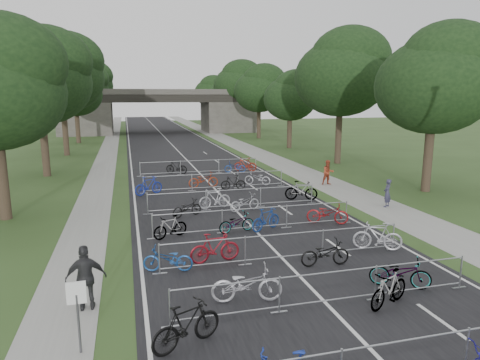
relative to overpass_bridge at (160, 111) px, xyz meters
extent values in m
cube|color=black|center=(0.00, -15.00, -3.53)|extent=(11.00, 140.00, 0.01)
cube|color=gray|center=(8.00, -15.00, -3.53)|extent=(3.00, 140.00, 0.01)
cube|color=gray|center=(-7.50, -15.00, -3.53)|extent=(2.00, 140.00, 0.01)
cube|color=silver|center=(0.00, -15.00, -3.53)|extent=(0.12, 140.00, 0.00)
cube|color=#45423E|center=(-11.50, 0.00, -1.03)|extent=(8.00, 8.00, 5.00)
cube|color=#45423E|center=(11.50, 0.00, -1.03)|extent=(8.00, 8.00, 5.00)
cube|color=black|center=(0.00, 0.00, 2.07)|extent=(30.00, 8.00, 1.20)
cube|color=#45423E|center=(0.00, -3.80, 3.07)|extent=(30.00, 0.40, 0.90)
cube|color=#45423E|center=(0.00, 3.80, 3.07)|extent=(30.00, 0.40, 0.90)
cylinder|color=#4C4C51|center=(-6.80, -62.00, -2.78)|extent=(0.06, 0.06, 1.50)
cube|color=white|center=(-6.80, -62.00, -1.98)|extent=(0.45, 0.04, 0.55)
cylinder|color=#33261C|center=(-11.50, -49.00, -1.43)|extent=(0.56, 0.56, 4.20)
sphere|color=black|center=(-10.90, -49.50, 4.03)|extent=(5.38, 5.38, 5.38)
cylinder|color=#33261C|center=(13.00, -49.00, -1.29)|extent=(0.56, 0.56, 4.48)
ellipsoid|color=black|center=(13.00, -49.00, 3.10)|extent=(7.17, 7.17, 5.88)
sphere|color=black|center=(13.60, -49.50, 4.53)|extent=(5.73, 5.73, 5.73)
sphere|color=black|center=(12.50, -48.50, 2.20)|extent=(4.66, 4.66, 4.66)
cylinder|color=#33261C|center=(-11.50, -37.00, -1.17)|extent=(0.56, 0.56, 4.72)
ellipsoid|color=black|center=(-11.50, -37.00, 3.46)|extent=(7.56, 7.56, 6.20)
sphere|color=black|center=(-10.90, -37.50, 4.97)|extent=(6.05, 6.05, 6.05)
sphere|color=black|center=(-12.00, -36.50, 2.51)|extent=(4.91, 4.91, 4.91)
cylinder|color=#33261C|center=(13.00, -37.00, -0.98)|extent=(0.56, 0.56, 5.11)
ellipsoid|color=black|center=(13.00, -37.00, 4.03)|extent=(8.18, 8.18, 6.70)
sphere|color=black|center=(13.60, -37.50, 5.66)|extent=(6.54, 6.54, 6.54)
sphere|color=black|center=(12.50, -36.50, 3.01)|extent=(5.31, 5.31, 5.31)
cylinder|color=#33261C|center=(-11.50, -25.00, -0.91)|extent=(0.56, 0.56, 5.25)
ellipsoid|color=black|center=(-11.50, -25.00, 4.24)|extent=(8.40, 8.40, 6.89)
sphere|color=black|center=(-10.90, -25.50, 5.92)|extent=(6.72, 6.72, 6.72)
sphere|color=black|center=(-12.00, -24.50, 3.19)|extent=(5.46, 5.46, 5.46)
cylinder|color=#33261C|center=(13.00, -25.00, -1.61)|extent=(0.56, 0.56, 3.85)
ellipsoid|color=black|center=(13.00, -25.00, 2.16)|extent=(6.16, 6.16, 5.05)
sphere|color=black|center=(13.60, -25.50, 3.40)|extent=(4.93, 4.93, 4.93)
sphere|color=black|center=(12.50, -24.50, 1.39)|extent=(4.00, 4.00, 4.00)
cylinder|color=#33261C|center=(-11.50, -13.00, -1.43)|extent=(0.56, 0.56, 4.20)
ellipsoid|color=black|center=(-11.50, -13.00, 2.68)|extent=(6.72, 6.72, 5.51)
sphere|color=black|center=(-10.90, -13.50, 4.03)|extent=(5.38, 5.38, 5.38)
sphere|color=black|center=(-12.00, -12.50, 1.84)|extent=(4.37, 4.37, 4.37)
cylinder|color=#33261C|center=(13.00, -13.00, -1.29)|extent=(0.56, 0.56, 4.48)
ellipsoid|color=black|center=(13.00, -13.00, 3.10)|extent=(7.17, 7.17, 5.88)
sphere|color=black|center=(13.60, -13.50, 4.53)|extent=(5.73, 5.73, 5.73)
sphere|color=black|center=(12.50, -12.50, 2.20)|extent=(4.66, 4.66, 4.66)
cylinder|color=#33261C|center=(-11.50, -1.00, -1.17)|extent=(0.56, 0.56, 4.72)
ellipsoid|color=black|center=(-11.50, -1.00, 3.46)|extent=(7.56, 7.56, 6.20)
sphere|color=black|center=(-10.90, -1.50, 4.97)|extent=(6.05, 6.05, 6.05)
sphere|color=black|center=(-12.00, -0.50, 2.51)|extent=(4.91, 4.91, 4.91)
cylinder|color=#33261C|center=(13.00, -1.00, -0.98)|extent=(0.56, 0.56, 5.11)
ellipsoid|color=black|center=(13.00, -1.00, 4.03)|extent=(8.18, 8.18, 6.70)
sphere|color=black|center=(13.60, -1.50, 5.66)|extent=(6.54, 6.54, 6.54)
sphere|color=black|center=(12.50, -0.50, 3.01)|extent=(5.31, 5.31, 5.31)
cylinder|color=#33261C|center=(-11.50, 11.00, -0.91)|extent=(0.56, 0.56, 5.25)
ellipsoid|color=black|center=(-11.50, 11.00, 4.24)|extent=(8.40, 8.40, 6.89)
sphere|color=black|center=(-10.90, 10.50, 5.92)|extent=(6.72, 6.72, 6.72)
sphere|color=black|center=(-12.00, 11.50, 3.19)|extent=(5.46, 5.46, 5.46)
cylinder|color=#33261C|center=(13.00, 11.00, -1.61)|extent=(0.56, 0.56, 3.85)
ellipsoid|color=black|center=(13.00, 11.00, 2.16)|extent=(6.16, 6.16, 5.05)
sphere|color=black|center=(13.60, 10.50, 3.40)|extent=(4.93, 4.93, 4.93)
sphere|color=black|center=(12.50, 11.50, 1.39)|extent=(4.00, 4.00, 4.00)
cylinder|color=#33261C|center=(-11.50, 23.00, -1.43)|extent=(0.56, 0.56, 4.20)
ellipsoid|color=black|center=(-11.50, 23.00, 2.68)|extent=(6.72, 6.72, 5.51)
sphere|color=black|center=(-10.90, 22.50, 4.03)|extent=(5.38, 5.38, 5.38)
sphere|color=black|center=(-12.00, 23.50, 1.84)|extent=(4.37, 4.37, 4.37)
cylinder|color=#33261C|center=(13.00, 23.00, -1.29)|extent=(0.56, 0.56, 4.48)
ellipsoid|color=black|center=(13.00, 23.00, 3.10)|extent=(7.17, 7.17, 5.88)
sphere|color=black|center=(13.60, 22.50, 4.53)|extent=(5.73, 5.73, 5.73)
sphere|color=black|center=(12.50, 23.50, 2.20)|extent=(4.66, 4.66, 4.66)
cylinder|color=#999CA1|center=(0.00, -65.00, -2.48)|extent=(9.20, 0.04, 0.04)
cylinder|color=#999CA1|center=(1.53, -65.00, -2.98)|extent=(0.05, 0.05, 1.10)
cylinder|color=#999CA1|center=(0.00, -61.40, -2.48)|extent=(9.20, 0.04, 0.04)
cylinder|color=#999CA1|center=(0.00, -61.40, -3.35)|extent=(9.20, 0.04, 0.04)
cylinder|color=#999CA1|center=(-4.60, -61.40, -2.98)|extent=(0.05, 0.05, 1.10)
cube|color=#999CA1|center=(-4.60, -61.40, -3.52)|extent=(0.50, 0.08, 0.03)
cylinder|color=#999CA1|center=(-1.53, -61.40, -2.98)|extent=(0.05, 0.05, 1.10)
cube|color=#999CA1|center=(-1.53, -61.40, -3.52)|extent=(0.50, 0.08, 0.03)
cylinder|color=#999CA1|center=(1.53, -61.40, -2.98)|extent=(0.05, 0.05, 1.10)
cube|color=#999CA1|center=(1.53, -61.40, -3.52)|extent=(0.50, 0.08, 0.03)
cylinder|color=#999CA1|center=(4.60, -61.40, -2.98)|extent=(0.05, 0.05, 1.10)
cube|color=#999CA1|center=(4.60, -61.40, -3.52)|extent=(0.50, 0.08, 0.03)
cylinder|color=#999CA1|center=(0.00, -57.80, -2.48)|extent=(9.20, 0.04, 0.04)
cylinder|color=#999CA1|center=(0.00, -57.80, -3.35)|extent=(9.20, 0.04, 0.04)
cylinder|color=#999CA1|center=(-4.60, -57.80, -2.98)|extent=(0.05, 0.05, 1.10)
cube|color=#999CA1|center=(-4.60, -57.80, -3.52)|extent=(0.50, 0.08, 0.03)
cylinder|color=#999CA1|center=(-1.53, -57.80, -2.98)|extent=(0.05, 0.05, 1.10)
cube|color=#999CA1|center=(-1.53, -57.80, -3.52)|extent=(0.50, 0.08, 0.03)
cylinder|color=#999CA1|center=(1.53, -57.80, -2.98)|extent=(0.05, 0.05, 1.10)
cube|color=#999CA1|center=(1.53, -57.80, -3.52)|extent=(0.50, 0.08, 0.03)
cylinder|color=#999CA1|center=(4.60, -57.80, -2.98)|extent=(0.05, 0.05, 1.10)
cube|color=#999CA1|center=(4.60, -57.80, -3.52)|extent=(0.50, 0.08, 0.03)
cylinder|color=#999CA1|center=(0.00, -54.00, -2.48)|extent=(9.20, 0.04, 0.04)
cylinder|color=#999CA1|center=(0.00, -54.00, -3.35)|extent=(9.20, 0.04, 0.04)
cylinder|color=#999CA1|center=(-4.60, -54.00, -2.98)|extent=(0.05, 0.05, 1.10)
cube|color=#999CA1|center=(-4.60, -54.00, -3.52)|extent=(0.50, 0.08, 0.03)
cylinder|color=#999CA1|center=(-1.53, -54.00, -2.98)|extent=(0.05, 0.05, 1.10)
cube|color=#999CA1|center=(-1.53, -54.00, -3.52)|extent=(0.50, 0.08, 0.03)
cylinder|color=#999CA1|center=(1.53, -54.00, -2.98)|extent=(0.05, 0.05, 1.10)
cube|color=#999CA1|center=(1.53, -54.00, -3.52)|extent=(0.50, 0.08, 0.03)
cylinder|color=#999CA1|center=(4.60, -54.00, -2.98)|extent=(0.05, 0.05, 1.10)
cube|color=#999CA1|center=(4.60, -54.00, -3.52)|extent=(0.50, 0.08, 0.03)
cylinder|color=#999CA1|center=(0.00, -50.00, -2.48)|extent=(9.20, 0.04, 0.04)
cylinder|color=#999CA1|center=(0.00, -50.00, -3.35)|extent=(9.20, 0.04, 0.04)
cylinder|color=#999CA1|center=(-4.60, -50.00, -2.98)|extent=(0.05, 0.05, 1.10)
cube|color=#999CA1|center=(-4.60, -50.00, -3.52)|extent=(0.50, 0.08, 0.03)
cylinder|color=#999CA1|center=(-1.53, -50.00, -2.98)|extent=(0.05, 0.05, 1.10)
cube|color=#999CA1|center=(-1.53, -50.00, -3.52)|extent=(0.50, 0.08, 0.03)
cylinder|color=#999CA1|center=(1.53, -50.00, -2.98)|extent=(0.05, 0.05, 1.10)
cube|color=#999CA1|center=(1.53, -50.00, -3.52)|extent=(0.50, 0.08, 0.03)
cylinder|color=#999CA1|center=(4.60, -50.00, -2.98)|extent=(0.05, 0.05, 1.10)
cube|color=#999CA1|center=(4.60, -50.00, -3.52)|extent=(0.50, 0.08, 0.03)
cylinder|color=#999CA1|center=(0.00, -45.00, -2.48)|extent=(9.20, 0.04, 0.04)
cylinder|color=#999CA1|center=(0.00, -45.00, -3.35)|extent=(9.20, 0.04, 0.04)
cylinder|color=#999CA1|center=(-4.60, -45.00, -2.98)|extent=(0.05, 0.05, 1.10)
cube|color=#999CA1|center=(-4.60, -45.00, -3.52)|extent=(0.50, 0.08, 0.03)
cylinder|color=#999CA1|center=(-1.53, -45.00, -2.98)|extent=(0.05, 0.05, 1.10)
cube|color=#999CA1|center=(-1.53, -45.00, -3.52)|extent=(0.50, 0.08, 0.03)
cylinder|color=#999CA1|center=(1.53, -45.00, -2.98)|extent=(0.05, 0.05, 1.10)
cube|color=#999CA1|center=(1.53, -45.00, -3.52)|extent=(0.50, 0.08, 0.03)
cylinder|color=#999CA1|center=(4.60, -45.00, -2.98)|extent=(0.05, 0.05, 1.10)
cube|color=#999CA1|center=(4.60, -45.00, -3.52)|extent=(0.50, 0.08, 0.03)
cylinder|color=#999CA1|center=(0.00, -39.00, -2.48)|extent=(9.20, 0.04, 0.04)
cylinder|color=#999CA1|center=(0.00, -39.00, -3.35)|extent=(9.20, 0.04, 0.04)
cylinder|color=#999CA1|center=(-4.60, -39.00, -2.98)|extent=(0.05, 0.05, 1.10)
cube|color=#999CA1|center=(-4.60, -39.00, -3.52)|extent=(0.50, 0.08, 0.03)
cylinder|color=#999CA1|center=(-1.53, -39.00, -2.98)|extent=(0.05, 0.05, 1.10)
cube|color=#999CA1|center=(-1.53, -39.00, -3.52)|extent=(0.50, 0.08, 0.03)
cylinder|color=#999CA1|center=(1.53, -39.00, -2.98)|extent=(0.05, 0.05, 1.10)
cube|color=#999CA1|center=(1.53, -39.00, -3.52)|extent=(0.50, 0.08, 0.03)
cylinder|color=#999CA1|center=(4.60, -39.00, -2.98)|extent=(0.05, 0.05, 1.10)
cube|color=#999CA1|center=(4.60, -39.00, -3.52)|extent=(0.50, 0.08, 0.03)
imported|color=black|center=(-4.30, -62.43, -2.95)|extent=(2.00, 1.31, 1.17)
imported|color=#B7B6BE|center=(-2.24, -60.54, -2.98)|extent=(2.22, 1.09, 1.12)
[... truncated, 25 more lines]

